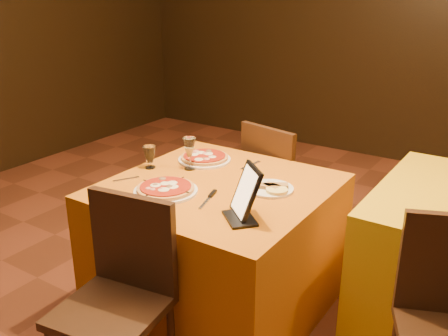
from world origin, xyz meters
The scene contains 13 objects.
wall_back centered at (0.00, 3.50, 1.40)m, with size 6.00×0.01×2.80m, color black.
main_table centered at (-0.01, 0.41, 0.38)m, with size 1.10×1.10×0.75m, color #B45E0B.
chair_main_near centered at (-0.01, -0.40, 0.46)m, with size 0.42×0.42×0.91m, color black, non-canonical shape.
chair_main_far centered at (-0.01, 1.20, 0.46)m, with size 0.39×0.39×0.91m, color black, non-canonical shape.
pizza_near centered at (-0.18, 0.18, 0.77)m, with size 0.33×0.33×0.03m.
pizza_far centered at (-0.29, 0.67, 0.77)m, with size 0.31×0.31×0.03m.
cutlet_dish centered at (0.25, 0.49, 0.76)m, with size 0.24×0.24×0.03m.
wine_glass centered at (-0.28, 0.51, 0.84)m, with size 0.08×0.08×0.19m, color #D9CB7B, non-canonical shape.
water_glass centered at (-0.48, 0.40, 0.81)m, with size 0.06×0.06×0.13m, color white, non-canonical shape.
tablet centered at (0.30, 0.17, 0.87)m, with size 0.19×0.02×0.24m, color black.
knife centered at (0.06, 0.19, 0.75)m, with size 0.19×0.02×0.01m, color silver.
fork_near centered at (-0.47, 0.19, 0.75)m, with size 0.14×0.02×0.01m, color silver.
fork_far centered at (-0.02, 0.75, 0.75)m, with size 0.17×0.02×0.01m, color #A8A8AF.
Camera 1 is at (1.35, -1.60, 1.75)m, focal length 40.00 mm.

